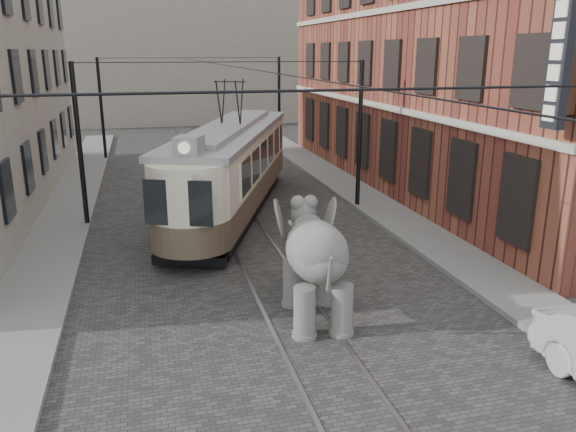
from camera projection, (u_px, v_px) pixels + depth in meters
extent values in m
plane|color=#43403D|center=(267.00, 269.00, 17.16)|extent=(120.00, 120.00, 0.00)
cube|color=slate|center=(446.00, 251.00, 18.57)|extent=(2.00, 60.00, 0.15)
cube|color=slate|center=(36.00, 289.00, 15.58)|extent=(2.00, 60.00, 0.15)
cube|color=maroon|center=(455.00, 59.00, 26.48)|extent=(8.00, 26.00, 12.00)
cube|color=gray|center=(173.00, 44.00, 52.41)|extent=(28.00, 10.00, 14.00)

